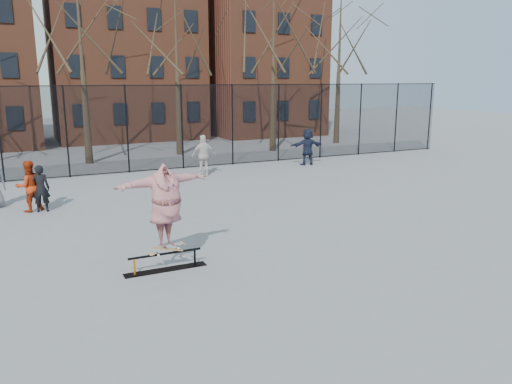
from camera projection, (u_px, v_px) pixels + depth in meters
name	position (u px, v px, depth m)	size (l,w,h in m)	color
ground	(295.00, 256.00, 12.25)	(100.00, 100.00, 0.00)	slate
skate_rail	(165.00, 263.00, 11.34)	(1.89, 0.29, 0.42)	black
skateboard	(168.00, 250.00, 11.30)	(0.74, 0.18, 0.09)	olive
skater	(166.00, 208.00, 11.08)	(2.31, 0.63, 1.88)	#3D3B94
bystander_black	(41.00, 188.00, 16.18)	(0.56, 0.37, 1.55)	black
bystander_red	(29.00, 186.00, 16.21)	(0.82, 0.64, 1.68)	#A52B0E
bystander_white	(204.00, 155.00, 22.15)	(1.08, 0.45, 1.84)	beige
bystander_navy	(307.00, 147.00, 24.99)	(1.70, 0.54, 1.83)	#1A2035
fence	(157.00, 127.00, 23.24)	(34.03, 0.07, 4.00)	black
tree_row	(127.00, 17.00, 25.61)	(33.66, 7.46, 10.67)	black
rowhouses	(117.00, 51.00, 34.10)	(29.00, 7.00, 13.00)	brown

